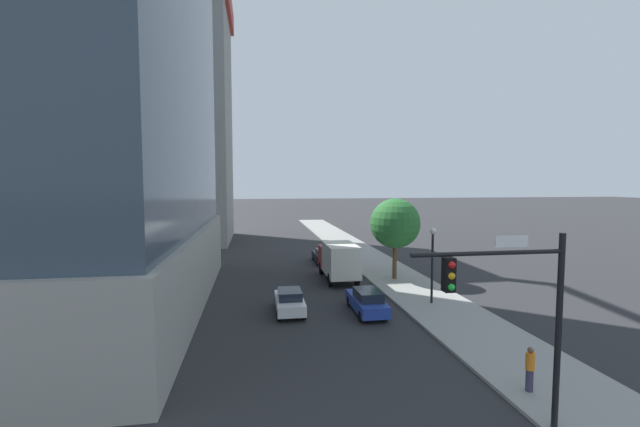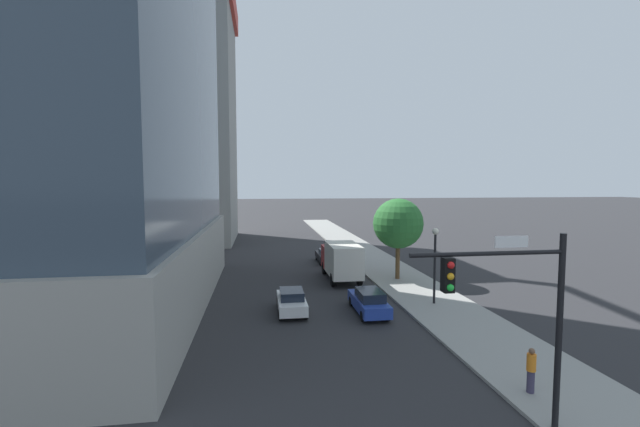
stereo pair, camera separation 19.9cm
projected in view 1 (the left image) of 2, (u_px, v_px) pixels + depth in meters
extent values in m
cube|color=gray|center=(424.00, 297.00, 29.03)|extent=(5.13, 120.00, 0.15)
cube|color=#9E9B93|center=(57.00, 274.00, 25.42)|extent=(17.70, 26.51, 5.00)
cube|color=gray|center=(169.00, 117.00, 55.56)|extent=(15.91, 15.70, 33.99)
cube|color=gold|center=(200.00, 77.00, 51.33)|extent=(0.90, 0.90, 42.86)
cylinder|color=black|center=(558.00, 332.00, 13.20)|extent=(0.20, 0.20, 6.42)
cylinder|color=black|center=(489.00, 253.00, 12.61)|extent=(5.04, 0.14, 0.14)
cube|color=black|center=(449.00, 275.00, 12.45)|extent=(0.32, 0.36, 1.05)
sphere|color=red|center=(452.00, 265.00, 12.24)|extent=(0.22, 0.22, 0.22)
sphere|color=orange|center=(452.00, 276.00, 12.26)|extent=(0.22, 0.22, 0.22)
sphere|color=green|center=(451.00, 287.00, 12.29)|extent=(0.22, 0.22, 0.22)
cube|color=white|center=(512.00, 241.00, 12.70)|extent=(1.10, 0.04, 0.36)
cylinder|color=black|center=(432.00, 269.00, 27.15)|extent=(0.16, 0.16, 4.63)
sphere|color=silver|center=(433.00, 231.00, 26.96)|extent=(0.44, 0.44, 0.44)
cylinder|color=brown|center=(395.00, 260.00, 34.19)|extent=(0.36, 0.36, 3.08)
sphere|color=#286B2D|center=(395.00, 223.00, 33.95)|extent=(4.15, 4.15, 4.15)
cube|color=silver|center=(289.00, 303.00, 25.70)|extent=(1.70, 4.06, 0.66)
cube|color=#19212D|center=(290.00, 294.00, 25.52)|extent=(1.43, 1.98, 0.53)
cylinder|color=black|center=(276.00, 301.00, 26.96)|extent=(0.22, 0.68, 0.68)
cylinder|color=black|center=(299.00, 300.00, 27.20)|extent=(0.22, 0.68, 0.68)
cylinder|color=black|center=(279.00, 315.00, 24.25)|extent=(0.22, 0.68, 0.68)
cylinder|color=black|center=(304.00, 314.00, 24.48)|extent=(0.22, 0.68, 0.68)
cube|color=#233D9E|center=(367.00, 303.00, 25.66)|extent=(1.70, 4.52, 0.69)
cube|color=#19212D|center=(368.00, 295.00, 25.30)|extent=(1.43, 2.27, 0.57)
cylinder|color=black|center=(349.00, 301.00, 27.08)|extent=(0.22, 0.65, 0.65)
cylinder|color=black|center=(371.00, 300.00, 27.31)|extent=(0.22, 0.65, 0.65)
cylinder|color=black|center=(361.00, 316.00, 24.05)|extent=(0.22, 0.65, 0.65)
cylinder|color=black|center=(386.00, 315.00, 24.28)|extent=(0.22, 0.65, 0.65)
cube|color=black|center=(323.00, 257.00, 41.89)|extent=(1.84, 4.46, 0.67)
cube|color=#19212D|center=(324.00, 252.00, 41.36)|extent=(1.54, 1.92, 0.51)
cylinder|color=black|center=(313.00, 257.00, 43.27)|extent=(0.22, 0.62, 0.62)
cylinder|color=black|center=(329.00, 256.00, 43.53)|extent=(0.22, 0.62, 0.62)
cylinder|color=black|center=(318.00, 262.00, 40.29)|extent=(0.22, 0.62, 0.62)
cylinder|color=black|center=(334.00, 262.00, 40.54)|extent=(0.22, 0.62, 0.62)
cube|color=#B21E1E|center=(333.00, 256.00, 36.66)|extent=(2.43, 1.83, 1.91)
cube|color=silver|center=(341.00, 260.00, 33.34)|extent=(2.43, 4.56, 2.53)
cylinder|color=black|center=(321.00, 268.00, 36.57)|extent=(0.30, 1.07, 1.07)
cylinder|color=black|center=(345.00, 267.00, 36.90)|extent=(0.30, 1.07, 1.07)
cylinder|color=black|center=(330.00, 280.00, 32.15)|extent=(0.30, 1.07, 1.07)
cylinder|color=black|center=(357.00, 279.00, 32.48)|extent=(0.30, 1.07, 1.07)
cylinder|color=#38334C|center=(529.00, 380.00, 15.73)|extent=(0.28, 0.28, 0.85)
cylinder|color=orange|center=(530.00, 361.00, 15.67)|extent=(0.34, 0.34, 0.66)
sphere|color=brown|center=(531.00, 350.00, 15.64)|extent=(0.23, 0.23, 0.23)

